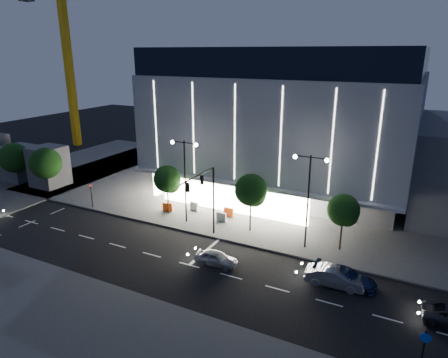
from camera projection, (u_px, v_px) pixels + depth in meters
The scene contains 21 objects.
ground at pixel (179, 253), 36.52m from camera, with size 160.00×160.00×0.00m, color black.
sidewalk_museum at pixel (306, 185), 54.70m from camera, with size 70.00×40.00×0.15m, color #474747.
sidewalk_near at pixel (140, 354), 24.15m from camera, with size 70.00×10.00×0.15m, color #474747.
sidewalk_west at pixel (43, 178), 57.95m from camera, with size 16.00×50.00×0.15m, color #474747.
museum at pixel (291, 119), 51.34m from camera, with size 30.00×25.80×18.00m.
traffic_mast at pixel (206, 192), 37.39m from camera, with size 0.33×5.89×7.07m.
street_lamp_west at pixel (185, 170), 41.09m from camera, with size 3.16×0.36×9.00m.
street_lamp_east at pixel (309, 188), 35.47m from camera, with size 3.16×0.36×9.00m.
ped_signal_far at pixel (91, 193), 46.25m from camera, with size 0.22×0.24×3.00m.
cycle_sign_pole at pixel (422, 358), 20.80m from camera, with size 0.56×0.13×4.00m.
tower_crane at pixel (69, 34), 71.73m from camera, with size 32.00×2.00×28.50m.
tree_left at pixel (167, 181), 43.83m from camera, with size 3.02×3.02×5.72m.
tree_mid at pixel (251, 192), 39.41m from camera, with size 3.25×3.25×6.15m.
tree_right at pixel (344, 212), 35.66m from camera, with size 2.91×2.91×5.51m.
car_lead at pixel (216, 258), 34.25m from camera, with size 1.51×3.76×1.28m, color #A4A6AB.
car_second at pixel (335, 277), 31.14m from camera, with size 1.59×4.57×1.51m, color #A8AAB0.
car_third at pixel (345, 277), 31.27m from camera, with size 1.97×4.85×1.41m, color #14234B.
barrier_a at pixel (168, 207), 45.41m from camera, with size 1.10×0.25×1.00m, color #FA460D.
barrier_b at pixel (194, 206), 45.67m from camera, with size 1.10×0.25×1.00m, color #BEBEBE.
barrier_c at pixel (229, 212), 44.01m from camera, with size 1.10×0.25×1.00m, color #CE3D0B.
barrier_d at pixel (221, 217), 42.73m from camera, with size 1.10×0.25×1.00m, color #BBBBBB.
Camera 1 is at (18.50, -27.31, 17.54)m, focal length 32.00 mm.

